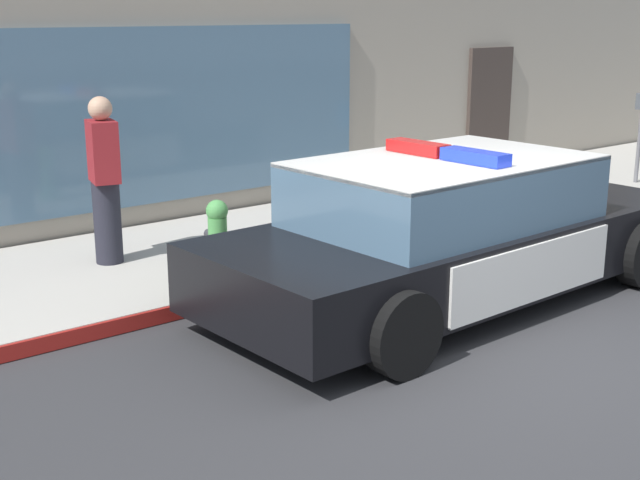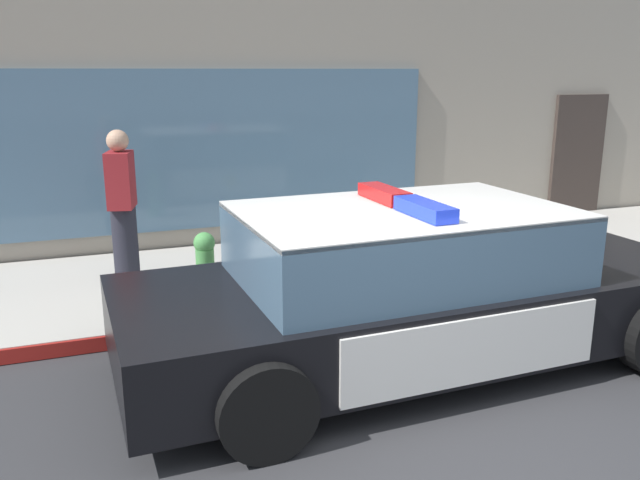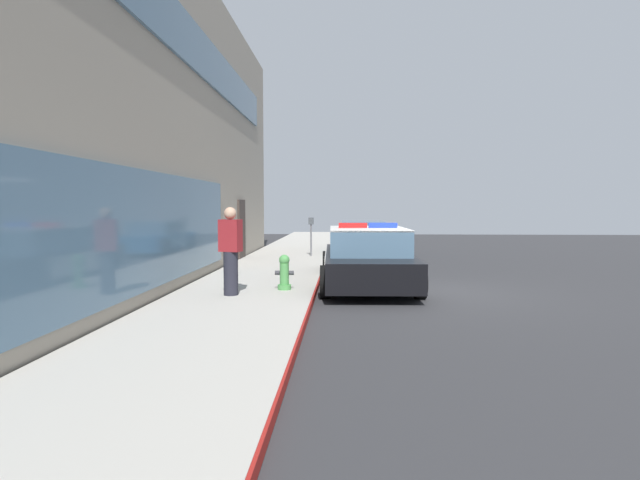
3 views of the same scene
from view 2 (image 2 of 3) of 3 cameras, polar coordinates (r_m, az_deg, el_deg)
ground at (r=4.63m, az=5.93°, el=-17.85°), size 48.00×48.00×0.00m
sidewalk at (r=7.84m, az=-6.21°, el=-3.31°), size 48.00×2.83×0.15m
curb_red_paint at (r=6.55m, az=-3.12°, el=-6.94°), size 28.80×0.04×0.14m
police_cruiser at (r=5.66m, az=8.33°, el=-4.07°), size 5.19×2.24×1.49m
fire_hydrant at (r=6.85m, az=-9.95°, el=-2.37°), size 0.34×0.39×0.73m
pedestrian_on_sidewalk at (r=7.58m, az=-16.88°, el=2.83°), size 0.35×0.45×1.71m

